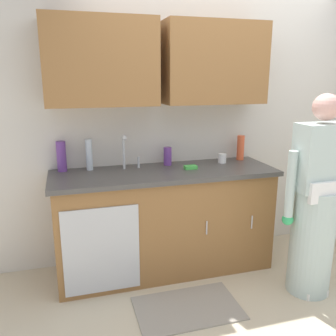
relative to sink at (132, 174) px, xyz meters
The scene contains 13 objects.
ground_plane 1.44m from the sink, 40.06° to the right, with size 9.00×9.00×0.00m, color beige.
kitchen_wall_with_uppers 0.94m from the sink, 22.28° to the left, with size 4.80×0.44×2.70m.
counter_cabinet 0.56m from the sink, ahead, with size 1.90×0.62×0.90m.
countertop 0.29m from the sink, ahead, with size 1.96×0.66×0.04m, color #474442.
sink is the anchor object (origin of this frame).
person_at_sink 1.53m from the sink, 27.25° to the right, with size 0.55×0.34×1.62m.
floor_mat 1.17m from the sink, 65.99° to the right, with size 0.80×0.50×0.01m, color gray.
bottle_water_short 0.63m from the sink, 158.99° to the left, with size 0.08×0.08×0.26m, color #66388C.
bottle_dish_liquid 1.14m from the sink, ahead, with size 0.07×0.07×0.24m, color #E05933.
bottle_soap 0.42m from the sink, 149.99° to the left, with size 0.06×0.06×0.28m, color silver.
bottle_water_tall 0.42m from the sink, 25.62° to the left, with size 0.07×0.07×0.17m, color #66388C.
cup_by_sink 0.90m from the sink, ahead, with size 0.08×0.08×0.09m, color white.
sponge 0.53m from the sink, ahead, with size 0.11×0.07×0.03m, color #4CBF4C.
Camera 1 is at (-1.35, -2.20, 1.74)m, focal length 37.98 mm.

